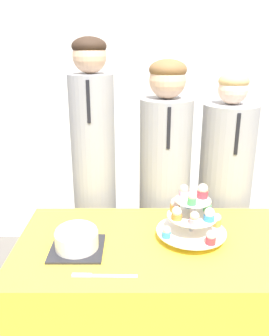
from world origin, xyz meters
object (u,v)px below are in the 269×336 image
(cupcake_stand, at_px, (191,215))
(cake_knife, at_px, (92,276))
(round_cake, at_px, (75,237))
(student_2, at_px, (222,204))
(student_0, at_px, (94,186))
(student_1, at_px, (162,196))

(cupcake_stand, bearing_deg, cake_knife, -146.22)
(round_cake, relative_size, student_2, 0.16)
(student_0, distance_m, student_1, 0.42)
(student_1, bearing_deg, cupcake_stand, -80.94)
(cupcake_stand, relative_size, student_2, 0.22)
(cake_knife, bearing_deg, student_1, 68.83)
(cake_knife, xyz_separation_m, student_1, (0.33, 0.81, -0.03))
(student_1, bearing_deg, student_2, -0.00)
(cake_knife, distance_m, student_2, 1.07)
(round_cake, xyz_separation_m, cake_knife, (0.09, -0.19, -0.06))
(round_cake, height_order, cupcake_stand, cupcake_stand)
(student_1, bearing_deg, student_0, -180.00)
(round_cake, distance_m, cake_knife, 0.22)
(cupcake_stand, xyz_separation_m, student_2, (0.28, 0.53, -0.19))
(student_1, xyz_separation_m, student_2, (0.36, -0.00, -0.05))
(round_cake, height_order, student_2, student_2)
(round_cake, distance_m, student_2, 1.01)
(cake_knife, height_order, student_0, student_0)
(cupcake_stand, bearing_deg, student_1, 99.06)
(cake_knife, bearing_deg, cupcake_stand, 34.82)
(round_cake, relative_size, cupcake_stand, 0.72)
(student_2, bearing_deg, round_cake, -141.46)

